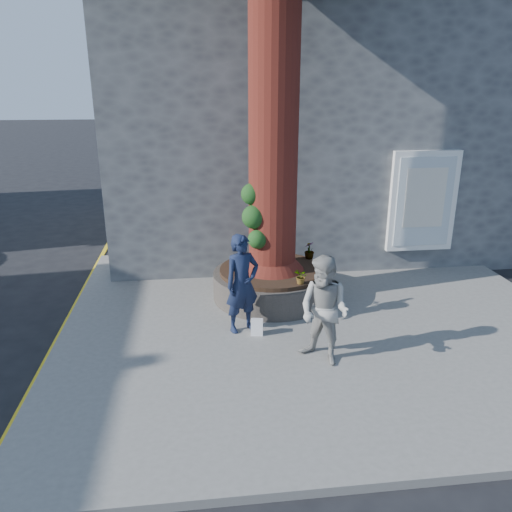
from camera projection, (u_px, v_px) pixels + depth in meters
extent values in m
plane|color=black|center=(241.00, 356.00, 8.00)|extent=(120.00, 120.00, 0.00)
cube|color=slate|center=(318.00, 320.00, 9.09)|extent=(9.00, 8.00, 0.12)
cube|color=yellow|center=(59.00, 337.00, 8.59)|extent=(0.10, 30.00, 0.01)
cube|color=#4A4C4F|center=(305.00, 127.00, 14.06)|extent=(10.00, 8.00, 6.00)
cube|color=black|center=(308.00, 3.00, 13.04)|extent=(10.30, 8.30, 0.30)
cube|color=white|center=(423.00, 202.00, 10.88)|extent=(1.50, 0.12, 2.20)
cube|color=silver|center=(424.00, 202.00, 10.82)|extent=(1.25, 0.04, 1.95)
cube|color=silver|center=(425.00, 198.00, 10.77)|extent=(0.90, 0.02, 1.30)
cylinder|color=black|center=(272.00, 285.00, 9.84)|extent=(2.30, 2.30, 0.52)
cylinder|color=black|center=(272.00, 270.00, 9.74)|extent=(2.04, 2.04, 0.08)
cylinder|color=#471711|center=(274.00, 63.00, 8.51)|extent=(0.90, 0.90, 7.50)
cone|color=#471711|center=(272.00, 251.00, 9.62)|extent=(1.24, 1.24, 0.70)
sphere|color=#164417|center=(254.00, 217.00, 9.14)|extent=(0.44, 0.44, 0.44)
sphere|color=#164417|center=(258.00, 239.00, 9.18)|extent=(0.36, 0.36, 0.36)
sphere|color=#164417|center=(252.00, 194.00, 9.12)|extent=(0.40, 0.40, 0.40)
imported|color=#141C37|center=(242.00, 284.00, 8.33)|extent=(0.73, 0.63, 1.70)
imported|color=#999893|center=(324.00, 311.00, 7.36)|extent=(1.02, 1.02, 1.67)
cube|color=white|center=(257.00, 327.00, 8.37)|extent=(0.22, 0.15, 0.28)
imported|color=gray|center=(326.00, 273.00, 8.97)|extent=(0.24, 0.22, 0.37)
imported|color=gray|center=(326.00, 273.00, 8.97)|extent=(0.30, 0.30, 0.39)
imported|color=gray|center=(309.00, 250.00, 10.23)|extent=(0.28, 0.28, 0.36)
imported|color=gray|center=(301.00, 277.00, 8.93)|extent=(0.30, 0.32, 0.28)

